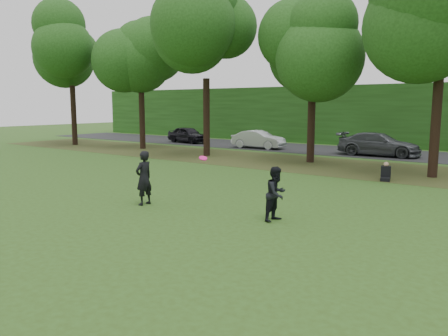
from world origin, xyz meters
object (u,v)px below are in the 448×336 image
player_left (144,178)px  seated_person (386,173)px  frisbee (203,158)px  player_right (276,194)px

player_left → seated_person: size_ratio=2.23×
seated_person → frisbee: bearing=-122.2°
player_right → frisbee: 2.73m
player_left → player_right: 4.73m
frisbee → seated_person: (3.11, 9.20, -1.38)m
player_left → frisbee: bearing=106.9°
frisbee → player_left: bearing=-162.8°
player_left → frisbee: size_ratio=5.20×
player_right → seated_person: bearing=2.1°
player_left → seated_person: (5.18, 9.84, -0.61)m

